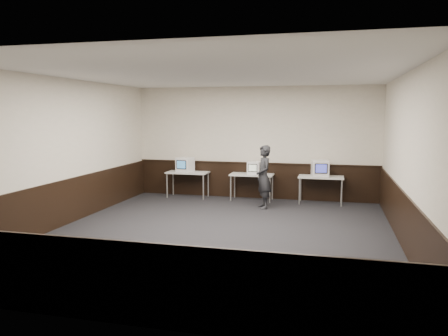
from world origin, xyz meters
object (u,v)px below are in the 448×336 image
object	(u,v)px
emac_right	(320,168)
desk_center	(252,176)
desk_right	(321,179)
person	(264,177)
emac_left	(185,165)
emac_center	(255,168)
desk_left	(188,174)

from	to	relation	value
emac_right	desk_center	bearing A→B (deg)	169.85
desk_right	person	size ratio (longest dim) A/B	0.74
emac_left	person	xyz separation A→B (m)	(2.46, -0.93, -0.15)
desk_center	emac_center	xyz separation A→B (m)	(0.08, -0.00, 0.25)
emac_right	emac_left	bearing A→B (deg)	170.45
desk_center	person	bearing A→B (deg)	-62.90
desk_left	emac_left	distance (m)	0.29
desk_right	emac_center	world-z (taller)	emac_center
emac_right	person	size ratio (longest dim) A/B	0.33
emac_left	person	size ratio (longest dim) A/B	0.31
emac_right	person	distance (m)	1.67
desk_right	emac_right	distance (m)	0.29
emac_left	emac_right	world-z (taller)	emac_right
emac_center	emac_right	xyz separation A→B (m)	(1.79, -0.02, 0.04)
desk_left	emac_center	distance (m)	2.00
desk_left	emac_right	xyz separation A→B (m)	(3.77, -0.03, 0.29)
desk_center	person	xyz separation A→B (m)	(0.48, -0.95, 0.14)
emac_center	emac_right	world-z (taller)	emac_right
desk_left	emac_center	bearing A→B (deg)	-0.14
desk_right	emac_left	world-z (taller)	emac_left
emac_right	person	world-z (taller)	person
desk_left	desk_right	bearing A→B (deg)	0.00
emac_left	desk_center	bearing A→B (deg)	10.44
emac_left	desk_left	bearing A→B (deg)	19.42
desk_left	desk_center	xyz separation A→B (m)	(1.90, 0.00, 0.00)
desk_left	emac_left	size ratio (longest dim) A/B	2.35
emac_center	desk_left	bearing A→B (deg)	-171.97
emac_left	emac_center	bearing A→B (deg)	10.28
emac_center	desk_center	bearing A→B (deg)	-175.24
emac_center	desk_right	bearing A→B (deg)	8.33
emac_left	person	distance (m)	2.63
desk_center	emac_right	world-z (taller)	emac_right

